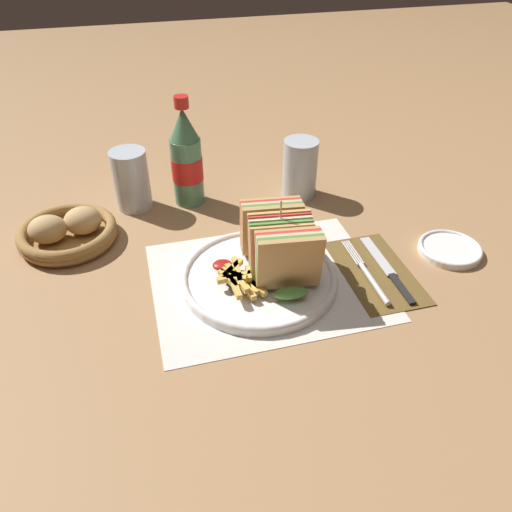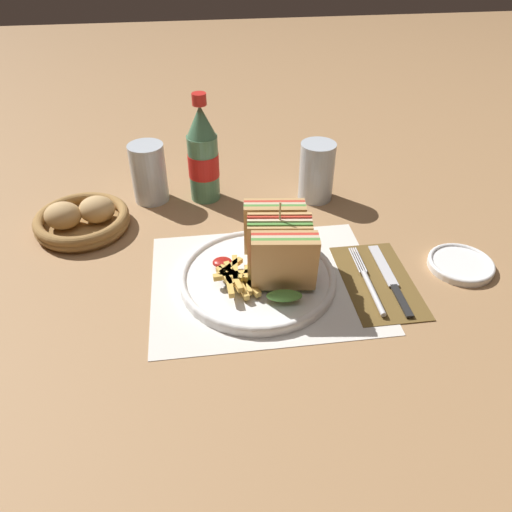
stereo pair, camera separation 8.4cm
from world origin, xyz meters
name	(u,v)px [view 2 (the right image)]	position (x,y,z in m)	size (l,w,h in m)	color
ground_plane	(246,280)	(0.00, 0.00, 0.00)	(4.00, 4.00, 0.00)	#9E754C
placemat	(265,281)	(0.03, -0.01, 0.00)	(0.38, 0.30, 0.00)	silver
plate_main	(258,277)	(0.02, -0.01, 0.01)	(0.26, 0.26, 0.02)	white
club_sandwich	(279,246)	(0.05, -0.01, 0.07)	(0.11, 0.18, 0.14)	tan
fries_pile	(238,276)	(-0.02, -0.03, 0.03)	(0.08, 0.10, 0.02)	gold
ketchup_blob	(222,262)	(-0.04, 0.02, 0.03)	(0.03, 0.03, 0.01)	maroon
napkin	(378,281)	(0.22, -0.04, 0.00)	(0.12, 0.21, 0.00)	brown
fork	(370,285)	(0.20, -0.05, 0.01)	(0.02, 0.18, 0.01)	silver
knife	(390,279)	(0.24, -0.04, 0.01)	(0.02, 0.19, 0.00)	black
coke_bottle_near	(203,156)	(-0.05, 0.29, 0.10)	(0.06, 0.06, 0.23)	#4C7F5B
glass_near	(316,175)	(0.18, 0.25, 0.05)	(0.07, 0.07, 0.12)	silver
glass_far	(149,177)	(-0.17, 0.30, 0.05)	(0.07, 0.07, 0.12)	silver
bread_basket	(82,219)	(-0.30, 0.20, 0.02)	(0.18, 0.18, 0.06)	olive
side_saucer	(461,264)	(0.38, -0.02, 0.01)	(0.11, 0.11, 0.01)	white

